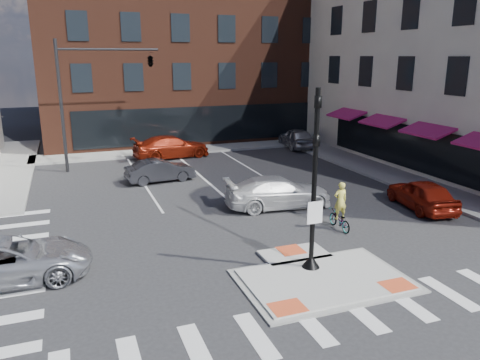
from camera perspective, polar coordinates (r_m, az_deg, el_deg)
name	(u,v)px	position (r m, az deg, el deg)	size (l,w,h in m)	color
ground	(316,275)	(16.02, 9.30, -11.37)	(120.00, 120.00, 0.00)	#28282B
refuge_island	(320,277)	(15.79, 9.78, -11.58)	(5.40, 4.65, 0.13)	gray
sidewalk_e	(392,175)	(29.63, 17.99, 0.60)	(3.00, 24.00, 0.15)	gray
sidewalk_n	(210,148)	(36.56, -3.71, 3.93)	(26.00, 3.00, 0.15)	gray
building_n	(177,47)	(45.55, -7.68, 15.78)	(24.40, 18.40, 15.50)	#492317
building_far_left	(89,72)	(64.49, -17.97, 12.44)	(10.00, 12.00, 10.00)	slate
building_far_right	(184,63)	(68.36, -6.88, 13.98)	(12.00, 12.00, 12.00)	brown
signal_pole	(313,204)	(15.45, 8.94, -2.92)	(0.60, 0.60, 5.98)	black
mast_arm_signal	(127,69)	(30.62, -13.61, 12.98)	(6.10, 2.24, 8.00)	black
silver_suv	(7,261)	(16.81, -26.58, -8.82)	(2.41, 5.22, 1.45)	#B9BBC1
red_sedan	(422,194)	(23.64, 21.31, -1.63)	(1.69, 4.20, 1.43)	maroon
white_pickup	(278,192)	(22.35, 4.69, -1.49)	(2.07, 5.10, 1.48)	silver
bg_car_dark	(160,171)	(27.24, -9.70, 1.14)	(1.37, 3.92, 1.29)	#29292E
bg_car_silver	(296,138)	(37.02, 6.90, 5.11)	(1.86, 4.61, 1.57)	#A9ABB1
bg_car_red	(171,147)	(33.51, -8.36, 4.03)	(2.20, 5.40, 1.57)	maroon
cyclist	(340,214)	(19.92, 12.05, -4.02)	(0.60, 1.60, 2.04)	#3F3F44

